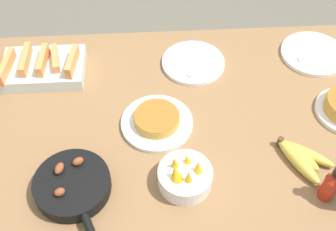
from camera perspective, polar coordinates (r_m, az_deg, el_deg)
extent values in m
plane|color=#666051|center=(2.04, 0.00, -13.24)|extent=(14.00, 14.00, 0.00)
cube|color=olive|center=(1.46, 0.00, -1.19)|extent=(1.77, 0.96, 0.03)
cylinder|color=olive|center=(2.18, 21.52, 2.79)|extent=(0.07, 0.07, 0.67)
ellipsoid|color=gold|center=(1.38, 17.21, -5.89)|extent=(0.12, 0.19, 0.04)
ellipsoid|color=gold|center=(1.40, 17.21, -5.11)|extent=(0.13, 0.15, 0.04)
ellipsoid|color=gold|center=(1.41, 18.13, -4.89)|extent=(0.18, 0.14, 0.04)
cylinder|color=#4C3819|center=(1.42, 14.95, -3.46)|extent=(0.02, 0.02, 0.04)
cube|color=silver|center=(1.65, -16.48, 6.14)|extent=(0.30, 0.20, 0.05)
cube|color=#ED8E4C|center=(1.63, -21.05, 6.21)|extent=(0.04, 0.16, 0.05)
cube|color=#ED8E4C|center=(1.64, -18.72, 7.14)|extent=(0.02, 0.15, 0.05)
cube|color=#ED8E4C|center=(1.61, -16.60, 7.15)|extent=(0.03, 0.14, 0.05)
cube|color=#ED8E4C|center=(1.62, -15.00, 7.46)|extent=(0.05, 0.13, 0.04)
cube|color=#ED8E4C|center=(1.58, -12.84, 7.10)|extent=(0.04, 0.14, 0.05)
cylinder|color=black|center=(1.32, -12.64, -9.66)|extent=(0.23, 0.23, 0.01)
cylinder|color=black|center=(1.30, -12.84, -9.08)|extent=(0.23, 0.23, 0.04)
ellipsoid|color=brown|center=(1.25, -14.48, -10.01)|extent=(0.04, 0.04, 0.03)
ellipsoid|color=brown|center=(1.30, -12.09, -6.09)|extent=(0.04, 0.04, 0.03)
ellipsoid|color=brown|center=(1.29, -14.52, -6.94)|extent=(0.04, 0.05, 0.03)
cylinder|color=white|center=(1.43, -1.51, -1.03)|extent=(0.24, 0.24, 0.02)
cylinder|color=gold|center=(1.41, -1.52, -0.44)|extent=(0.16, 0.16, 0.03)
cylinder|color=#9F6624|center=(1.40, -1.54, -0.01)|extent=(0.15, 0.15, 0.00)
cylinder|color=white|center=(1.76, 19.10, 7.91)|extent=(0.25, 0.25, 0.02)
cylinder|color=silver|center=(1.75, 20.22, 7.68)|extent=(0.11, 0.03, 0.01)
cube|color=silver|center=(1.71, 17.90, 7.35)|extent=(0.05, 0.03, 0.00)
cylinder|color=white|center=(1.63, 3.44, 7.14)|extent=(0.24, 0.24, 0.02)
cylinder|color=silver|center=(1.63, 4.49, 7.68)|extent=(0.07, 0.11, 0.01)
cube|color=silver|center=(1.58, 3.18, 5.89)|extent=(0.04, 0.05, 0.00)
cylinder|color=white|center=(1.28, 2.31, -8.36)|extent=(0.16, 0.16, 0.06)
cone|color=#F4A819|center=(1.24, 4.11, -6.95)|extent=(0.03, 0.04, 0.05)
cone|color=#F4A819|center=(1.26, 2.60, -5.90)|extent=(0.04, 0.03, 0.04)
cone|color=#F4A819|center=(1.24, 0.91, -6.38)|extent=(0.04, 0.04, 0.06)
cone|color=#F4A819|center=(1.22, 1.05, -7.78)|extent=(0.06, 0.06, 0.06)
cone|color=#F4A819|center=(1.22, 2.81, -8.26)|extent=(0.03, 0.03, 0.06)
cylinder|color=#B72814|center=(1.33, 20.98, -9.12)|extent=(0.05, 0.05, 0.09)
cone|color=#B72814|center=(1.28, 21.71, -7.77)|extent=(0.05, 0.05, 0.03)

